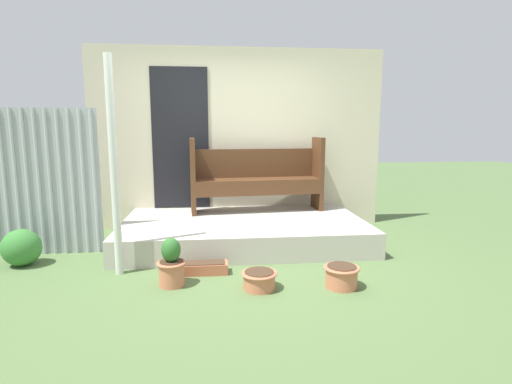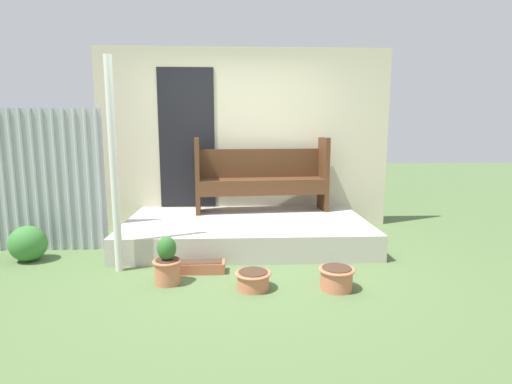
% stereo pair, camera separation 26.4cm
% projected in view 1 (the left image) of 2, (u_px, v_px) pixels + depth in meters
% --- Properties ---
extents(ground_plane, '(24.00, 24.00, 0.00)m').
position_uv_depth(ground_plane, '(237.00, 266.00, 4.30)').
color(ground_plane, '#516B3D').
extents(porch_slab, '(3.05, 1.74, 0.30)m').
position_uv_depth(porch_slab, '(244.00, 231.00, 5.15)').
color(porch_slab, '#B7B2A5').
rests_on(porch_slab, ground_plane).
extents(house_wall, '(4.25, 0.08, 2.60)m').
position_uv_depth(house_wall, '(236.00, 139.00, 5.84)').
color(house_wall, beige).
rests_on(house_wall, ground_plane).
extents(support_post, '(0.08, 0.08, 2.17)m').
position_uv_depth(support_post, '(114.00, 168.00, 3.90)').
color(support_post, silver).
rests_on(support_post, ground_plane).
extents(bench, '(1.86, 0.55, 1.03)m').
position_uv_depth(bench, '(257.00, 174.00, 5.60)').
color(bench, '#4C2D19').
rests_on(bench, porch_slab).
extents(flower_pot_left, '(0.28, 0.28, 0.46)m').
position_uv_depth(flower_pot_left, '(171.00, 265.00, 3.74)').
color(flower_pot_left, '#C67251').
rests_on(flower_pot_left, ground_plane).
extents(flower_pot_middle, '(0.34, 0.34, 0.17)m').
position_uv_depth(flower_pot_middle, '(259.00, 279.00, 3.67)').
color(flower_pot_middle, '#C67251').
rests_on(flower_pot_middle, ground_plane).
extents(flower_pot_right, '(0.33, 0.33, 0.21)m').
position_uv_depth(flower_pot_right, '(341.00, 275.00, 3.71)').
color(flower_pot_right, '#C67251').
rests_on(flower_pot_right, ground_plane).
extents(planter_box_rect, '(0.51, 0.19, 0.12)m').
position_uv_depth(planter_box_rect, '(203.00, 268.00, 4.07)').
color(planter_box_rect, '#B26042').
rests_on(planter_box_rect, ground_plane).
extents(shrub_by_fence, '(0.41, 0.36, 0.40)m').
position_uv_depth(shrub_by_fence, '(21.00, 248.00, 4.28)').
color(shrub_by_fence, '#387A33').
rests_on(shrub_by_fence, ground_plane).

